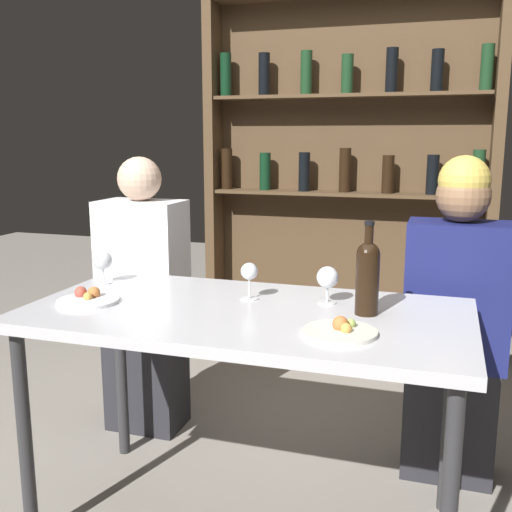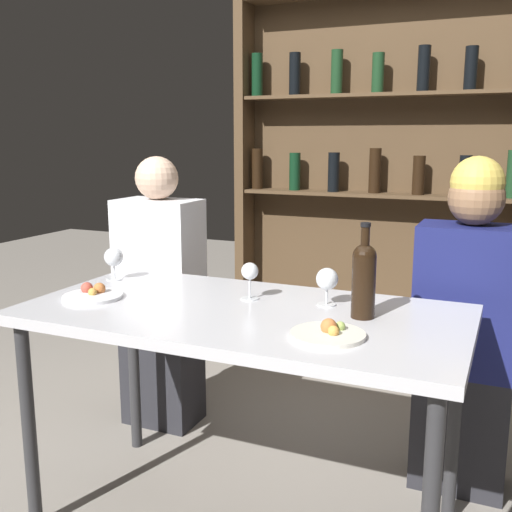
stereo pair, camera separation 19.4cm
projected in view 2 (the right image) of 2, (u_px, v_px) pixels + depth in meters
The scene contains 10 objects.
dining_table at pixel (243, 330), 1.89m from camera, with size 1.38×0.70×0.75m.
wine_rack_wall at pixel (377, 148), 3.46m from camera, with size 1.70×0.21×2.33m.
wine_bottle at pixel (364, 277), 1.76m from camera, with size 0.07×0.07×0.29m.
wine_glass_0 at pixel (114, 258), 2.24m from camera, with size 0.07×0.07×0.12m.
wine_glass_1 at pixel (327, 280), 1.90m from camera, with size 0.07×0.07×0.12m.
wine_glass_2 at pixel (250, 273), 1.97m from camera, with size 0.06×0.06×0.12m.
food_plate_0 at pixel (93, 294), 2.00m from camera, with size 0.20×0.20×0.04m.
food_plate_1 at pixel (329, 333), 1.61m from camera, with size 0.20×0.20×0.05m.
seated_person_left at pixel (161, 301), 2.65m from camera, with size 0.35×0.22×1.20m.
seated_person_right at pixel (467, 333), 2.14m from camera, with size 0.37×0.22×1.22m.
Camera 2 is at (0.76, -1.64, 1.28)m, focal length 42.00 mm.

